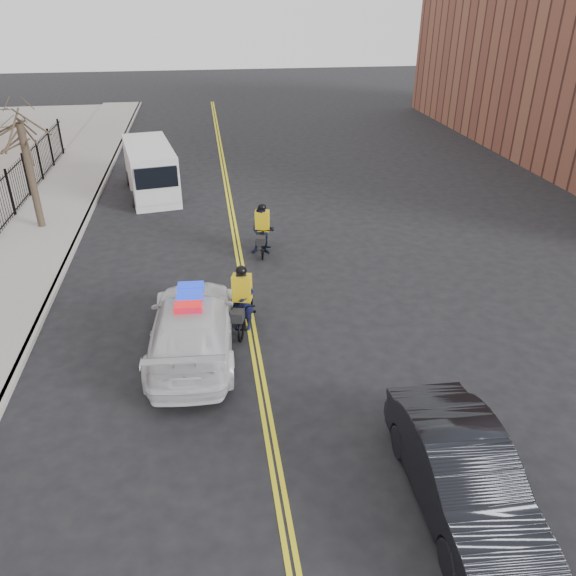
{
  "coord_description": "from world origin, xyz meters",
  "views": [
    {
      "loc": [
        -0.98,
        -12.17,
        8.5
      ],
      "look_at": [
        1.02,
        1.18,
        1.3
      ],
      "focal_mm": 35.0,
      "sensor_mm": 36.0,
      "label": 1
    }
  ],
  "objects_px": {
    "dark_sedan": "(463,476)",
    "cargo_van": "(151,171)",
    "cyclist_near": "(243,307)",
    "police_cruiser": "(192,326)",
    "cyclist_far": "(263,234)"
  },
  "relations": [
    {
      "from": "dark_sedan",
      "to": "cargo_van",
      "type": "bearing_deg",
      "value": 110.36
    },
    {
      "from": "cargo_van",
      "to": "cyclist_near",
      "type": "xyz_separation_m",
      "value": [
        3.25,
        -12.41,
        -0.42
      ]
    },
    {
      "from": "police_cruiser",
      "to": "dark_sedan",
      "type": "relative_size",
      "value": 1.19
    },
    {
      "from": "dark_sedan",
      "to": "cyclist_near",
      "type": "xyz_separation_m",
      "value": [
        -3.45,
        6.78,
        -0.08
      ]
    },
    {
      "from": "police_cruiser",
      "to": "cyclist_far",
      "type": "relative_size",
      "value": 2.81
    },
    {
      "from": "cargo_van",
      "to": "cyclist_far",
      "type": "xyz_separation_m",
      "value": [
        4.36,
        -7.38,
        -0.36
      ]
    },
    {
      "from": "cyclist_far",
      "to": "dark_sedan",
      "type": "bearing_deg",
      "value": -67.2
    },
    {
      "from": "police_cruiser",
      "to": "cyclist_far",
      "type": "xyz_separation_m",
      "value": [
        2.49,
        5.95,
        -0.03
      ]
    },
    {
      "from": "dark_sedan",
      "to": "cyclist_near",
      "type": "height_order",
      "value": "cyclist_near"
    },
    {
      "from": "cyclist_far",
      "to": "cargo_van",
      "type": "bearing_deg",
      "value": 132.09
    },
    {
      "from": "dark_sedan",
      "to": "cargo_van",
      "type": "distance_m",
      "value": 20.33
    },
    {
      "from": "cargo_van",
      "to": "cyclist_near",
      "type": "relative_size",
      "value": 2.68
    },
    {
      "from": "cargo_van",
      "to": "cyclist_far",
      "type": "bearing_deg",
      "value": -69.34
    },
    {
      "from": "cyclist_near",
      "to": "police_cruiser",
      "type": "bearing_deg",
      "value": -131.05
    },
    {
      "from": "dark_sedan",
      "to": "cargo_van",
      "type": "relative_size",
      "value": 0.81
    }
  ]
}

